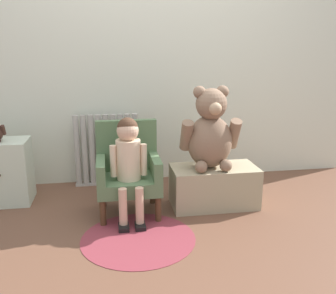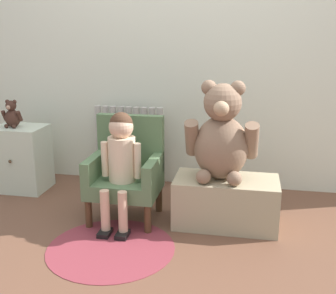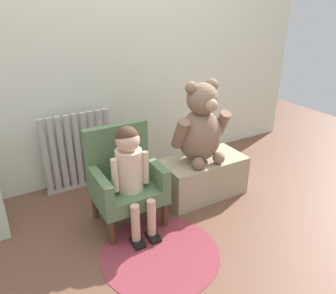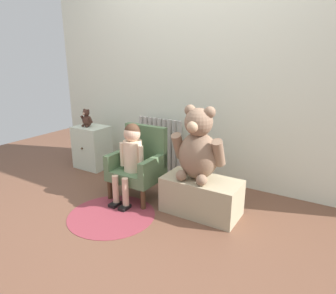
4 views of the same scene
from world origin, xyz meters
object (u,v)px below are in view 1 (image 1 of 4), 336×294
object	(u,v)px
child_armchair	(128,170)
large_teddy_bear	(210,133)
floor_rug	(138,239)
low_bench	(214,186)
child_figure	(129,155)
radiator	(107,150)
small_dresser	(5,172)

from	to	relation	value
child_armchair	large_teddy_bear	bearing A→B (deg)	-0.43
floor_rug	child_armchair	bearing A→B (deg)	93.79
low_bench	child_figure	bearing A→B (deg)	-170.60
radiator	low_bench	bearing A→B (deg)	-36.67
child_armchair	child_figure	distance (m)	0.18
child_armchair	low_bench	world-z (taller)	child_armchair
low_bench	large_teddy_bear	size ratio (longest dim) A/B	1.06
child_figure	floor_rug	bearing A→B (deg)	-84.95
child_armchair	low_bench	size ratio (longest dim) A/B	1.03
child_figure	large_teddy_bear	size ratio (longest dim) A/B	1.18
small_dresser	child_armchair	world-z (taller)	child_armchair
radiator	child_figure	size ratio (longest dim) A/B	0.87
radiator	child_armchair	world-z (taller)	child_armchair
small_dresser	child_figure	size ratio (longest dim) A/B	0.69
small_dresser	low_bench	xyz separation A→B (m)	(1.57, -0.32, -0.09)
small_dresser	large_teddy_bear	xyz separation A→B (m)	(1.53, -0.33, 0.32)
low_bench	child_armchair	bearing A→B (deg)	179.70
small_dresser	child_figure	distance (m)	1.04
child_figure	low_bench	xyz separation A→B (m)	(0.64, 0.11, -0.31)
radiator	low_bench	xyz separation A→B (m)	(0.79, -0.59, -0.16)
child_armchair	large_teddy_bear	distance (m)	0.65
child_armchair	child_figure	xyz separation A→B (m)	(0.00, -0.11, 0.15)
large_teddy_bear	child_figure	bearing A→B (deg)	-170.08
small_dresser	child_armchair	xyz separation A→B (m)	(0.93, -0.32, 0.07)
low_bench	small_dresser	bearing A→B (deg)	168.33
large_teddy_bear	child_armchair	bearing A→B (deg)	179.57
child_armchair	large_teddy_bear	xyz separation A→B (m)	(0.60, -0.00, 0.26)
child_figure	large_teddy_bear	bearing A→B (deg)	9.92
child_figure	radiator	bearing A→B (deg)	102.14
small_dresser	child_figure	world-z (taller)	child_figure
small_dresser	child_figure	bearing A→B (deg)	-24.95
radiator	small_dresser	world-z (taller)	radiator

